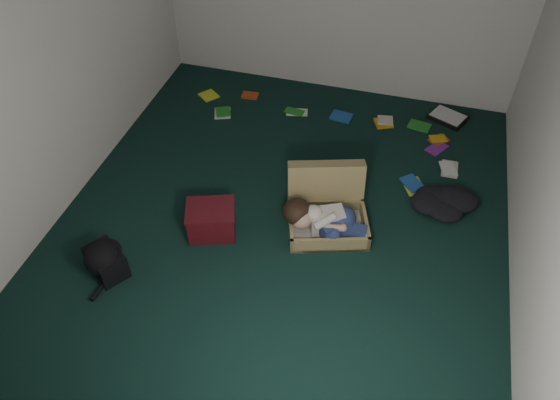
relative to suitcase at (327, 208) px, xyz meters
The scene contains 10 objects.
floor 0.42m from the suitcase, behind, with size 4.50×4.50×0.00m, color black.
wall_front 2.60m from the suitcase, 99.44° to the right, with size 4.50×4.50×0.00m, color white.
wall_left 2.65m from the suitcase, behind, with size 4.50×4.50×0.00m, color white.
suitcase is the anchor object (origin of this frame).
person 0.19m from the suitcase, 87.75° to the right, with size 0.78×0.39×0.32m.
maroon_bin 1.04m from the suitcase, 156.19° to the right, with size 0.51×0.46×0.29m.
backpack 1.96m from the suitcase, 146.61° to the right, with size 0.43×0.34×0.26m, color black, non-canonical shape.
clothing_pile 1.10m from the suitcase, 22.68° to the left, with size 0.44×0.36×0.14m, color black, non-canonical shape.
paper_tray 2.14m from the suitcase, 62.70° to the left, with size 0.47×0.42×0.05m.
book_scatter 1.42m from the suitcase, 93.00° to the left, with size 3.01×1.28×0.02m.
Camera 1 is at (0.91, -3.37, 3.66)m, focal length 35.00 mm.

